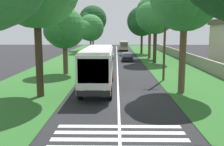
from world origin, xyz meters
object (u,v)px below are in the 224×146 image
at_px(coach_bus, 98,65).
at_px(roadside_tree_left_1, 92,20).
at_px(trailing_car_2, 109,55).
at_px(utility_pole, 165,40).
at_px(roadside_tree_left_4, 90,29).
at_px(roadside_tree_right_2, 149,20).
at_px(trailing_car_0, 105,60).
at_px(roadside_tree_right_0, 154,15).
at_px(roadside_tree_left_0, 64,29).
at_px(trailing_minibus_0, 124,45).
at_px(trailing_car_3, 108,51).
at_px(roadside_tree_right_3, 141,22).
at_px(trailing_car_1, 127,57).

xyz_separation_m(coach_bus, roadside_tree_left_1, (47.50, 4.78, 5.87)).
bearing_deg(trailing_car_2, utility_pole, -164.76).
xyz_separation_m(roadside_tree_left_4, roadside_tree_right_2, (-12.06, -12.41, 1.57)).
distance_m(trailing_car_0, trailing_car_2, 10.13).
xyz_separation_m(roadside_tree_right_0, utility_pole, (-15.61, 1.09, -3.44)).
xyz_separation_m(roadside_tree_left_0, roadside_tree_left_1, (39.65, 0.17, 2.60)).
bearing_deg(roadside_tree_left_1, roadside_tree_right_2, -149.04).
xyz_separation_m(trailing_minibus_0, roadside_tree_left_4, (-7.78, 8.25, 4.19)).
distance_m(trailing_car_3, utility_pole, 32.78).
xyz_separation_m(roadside_tree_left_0, roadside_tree_right_0, (11.68, -12.35, 2.29)).
xyz_separation_m(trailing_car_3, roadside_tree_right_0, (-16.22, -8.03, 7.04)).
distance_m(trailing_car_2, roadside_tree_right_3, 13.58).
distance_m(trailing_car_2, trailing_car_3, 8.46).
bearing_deg(trailing_car_3, trailing_car_2, -176.13).
height_order(trailing_car_1, roadside_tree_right_2, roadside_tree_right_2).
bearing_deg(roadside_tree_left_0, trailing_minibus_0, -12.08).
bearing_deg(roadside_tree_right_2, roadside_tree_left_1, 30.96).
distance_m(trailing_car_3, trailing_minibus_0, 11.36).
bearing_deg(roadside_tree_right_2, roadside_tree_left_0, 146.44).
distance_m(trailing_minibus_0, roadside_tree_left_4, 12.09).
bearing_deg(trailing_car_1, roadside_tree_right_0, -122.90).
relative_size(roadside_tree_right_0, roadside_tree_right_2, 1.13).
bearing_deg(trailing_car_0, trailing_car_1, -36.24).
distance_m(coach_bus, roadside_tree_left_1, 48.10).
xyz_separation_m(roadside_tree_left_4, roadside_tree_right_0, (-19.06, -12.36, 1.96)).
bearing_deg(trailing_car_0, roadside_tree_right_2, -40.29).
distance_m(roadside_tree_left_1, utility_pole, 45.20).
height_order(trailing_minibus_0, roadside_tree_right_3, roadside_tree_right_3).
xyz_separation_m(trailing_car_0, roadside_tree_right_3, (19.70, -7.46, 6.55)).
relative_size(roadside_tree_left_0, roadside_tree_left_1, 0.67).
bearing_deg(coach_bus, roadside_tree_right_0, -21.62).
height_order(coach_bus, roadside_tree_right_3, roadside_tree_right_3).
relative_size(trailing_car_1, roadside_tree_left_0, 0.54).
xyz_separation_m(coach_bus, roadside_tree_left_0, (7.85, 4.61, 3.27)).
bearing_deg(trailing_minibus_0, roadside_tree_left_0, 167.92).
relative_size(coach_bus, roadside_tree_right_2, 1.13).
distance_m(trailing_car_3, roadside_tree_left_1, 14.56).
xyz_separation_m(roadside_tree_right_3, utility_pole, (-32.97, 0.68, -2.95)).
bearing_deg(trailing_car_1, trailing_car_2, 32.87).
bearing_deg(coach_bus, trailing_car_0, 0.44).
bearing_deg(roadside_tree_left_1, trailing_car_2, -165.93).
height_order(roadside_tree_left_4, utility_pole, roadside_tree_left_4).
bearing_deg(trailing_car_2, trailing_car_1, -147.13).
height_order(coach_bus, roadside_tree_right_0, roadside_tree_right_0).
xyz_separation_m(roadside_tree_left_1, roadside_tree_right_2, (-20.95, -12.57, -0.71)).
height_order(roadside_tree_left_1, roadside_tree_right_0, roadside_tree_left_1).
relative_size(trailing_car_0, roadside_tree_left_0, 0.54).
distance_m(roadside_tree_right_0, roadside_tree_right_3, 17.37).
distance_m(roadside_tree_left_0, roadside_tree_left_1, 39.73).
xyz_separation_m(trailing_car_0, trailing_car_3, (18.56, 0.16, 0.00)).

